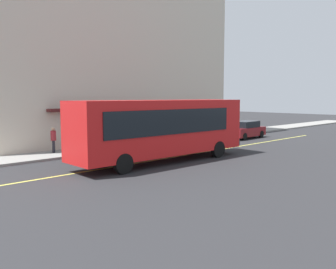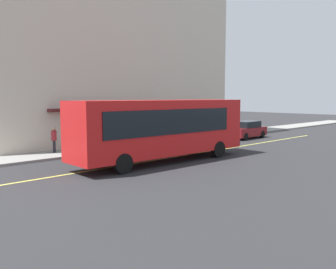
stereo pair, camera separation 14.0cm
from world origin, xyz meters
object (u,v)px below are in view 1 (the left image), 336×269
Objects in this scene: car_maroon at (245,130)px; pedestrian_at_corner at (208,124)px; bus at (163,127)px; traffic_light at (169,111)px; pedestrian_waiting at (53,138)px.

pedestrian_at_corner reaches higher than car_maroon.
pedestrian_at_corner is at bearing 28.16° from bus.
car_maroon is (7.48, -2.04, -1.79)m from traffic_light.
pedestrian_at_corner is (14.53, -0.59, 0.12)m from pedestrian_waiting.
traffic_light is 9.32m from pedestrian_waiting.
bus is 13.82m from car_maroon.
car_maroon is at bearing -15.27° from traffic_light.
traffic_light is 7.96m from car_maroon.
car_maroon is (13.33, 3.43, -1.24)m from bus.
bus is at bearing -63.44° from pedestrian_waiting.
pedestrian_at_corner is at bearing 129.03° from car_maroon.
pedestrian_at_corner is (11.23, 6.01, -0.75)m from bus.
car_maroon is 2.70× the size of pedestrian_waiting.
car_maroon is at bearing -10.79° from pedestrian_waiting.
traffic_light is 0.73× the size of car_maroon.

